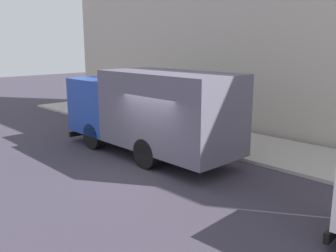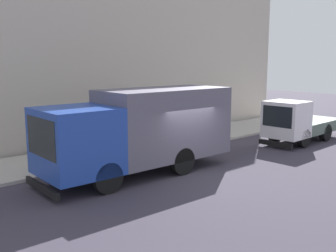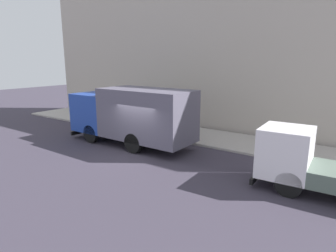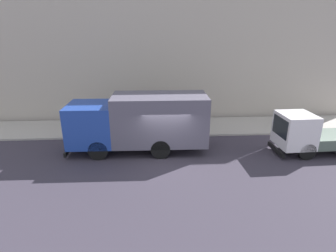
# 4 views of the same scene
# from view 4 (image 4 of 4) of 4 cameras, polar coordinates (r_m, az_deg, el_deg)

# --- Properties ---
(ground) EXTENTS (80.00, 80.00, 0.00)m
(ground) POSITION_cam_4_polar(r_m,az_deg,el_deg) (14.95, -0.36, -6.67)
(ground) COLOR #393341
(sidewalk) EXTENTS (3.63, 30.00, 0.12)m
(sidewalk) POSITION_cam_4_polar(r_m,az_deg,el_deg) (19.37, -1.13, -0.21)
(sidewalk) COLOR #B0A8A1
(sidewalk) RESTS_ON ground
(building_facade) EXTENTS (0.50, 30.00, 11.57)m
(building_facade) POSITION_cam_4_polar(r_m,az_deg,el_deg) (20.56, -1.52, 17.24)
(building_facade) COLOR #BCB0A3
(building_facade) RESTS_ON ground
(large_utility_truck) EXTENTS (2.61, 7.76, 3.23)m
(large_utility_truck) POSITION_cam_4_polar(r_m,az_deg,el_deg) (15.34, -5.82, 1.08)
(large_utility_truck) COLOR #2142A2
(large_utility_truck) RESTS_ON ground
(small_flatbed_truck) EXTENTS (2.09, 5.70, 2.30)m
(small_flatbed_truck) POSITION_cam_4_polar(r_m,az_deg,el_deg) (17.23, 28.09, -1.60)
(small_flatbed_truck) COLOR white
(small_flatbed_truck) RESTS_ON ground
(pedestrian_walking) EXTENTS (0.45, 0.45, 1.55)m
(pedestrian_walking) POSITION_cam_4_polar(r_m,az_deg,el_deg) (18.62, -11.07, 1.44)
(pedestrian_walking) COLOR black
(pedestrian_walking) RESTS_ON sidewalk
(street_sign_post) EXTENTS (0.44, 0.08, 2.80)m
(street_sign_post) POSITION_cam_4_polar(r_m,az_deg,el_deg) (17.52, -2.33, 3.47)
(street_sign_post) COLOR #4C5156
(street_sign_post) RESTS_ON sidewalk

